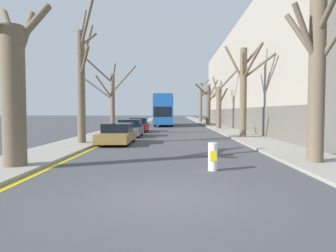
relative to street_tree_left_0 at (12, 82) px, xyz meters
name	(u,v)px	position (x,y,z in m)	size (l,w,h in m)	color
ground_plane	(166,198)	(5.51, -3.55, -3.07)	(300.00, 300.00, 0.00)	#424247
sidewalk_left	(142,122)	(-0.38, 46.45, -3.01)	(2.80, 120.00, 0.12)	gray
sidewalk_right	(204,122)	(11.39, 46.45, -3.01)	(2.80, 120.00, 0.12)	gray
building_facade_right	(270,80)	(17.78, 27.62, 2.92)	(10.08, 46.88, 12.01)	#9E9384
kerb_line_stripe	(150,122)	(1.21, 46.45, -3.07)	(0.24, 120.00, 0.01)	yellow
street_tree_left_0	(12,82)	(0.00, 0.00, 0.00)	(3.11, 4.26, 6.42)	brown
street_tree_left_1	(82,78)	(0.07, 7.86, 1.05)	(1.64, 3.48, 8.82)	brown
street_tree_left_2	(111,98)	(0.08, 16.24, 0.14)	(5.34, 1.51, 6.58)	brown
street_tree_right_0	(318,69)	(11.09, 0.92, 0.55)	(2.74, 2.55, 7.54)	brown
street_tree_right_1	(244,88)	(10.96, 12.14, 0.76)	(3.35, 3.32, 7.18)	brown
street_tree_right_2	(219,104)	(10.96, 24.22, -0.11)	(2.31, 4.36, 6.56)	brown
street_tree_right_3	(208,102)	(10.88, 34.79, 0.34)	(4.00, 4.52, 6.71)	brown
street_tree_right_4	(201,101)	(10.92, 46.82, 0.95)	(2.30, 0.87, 8.19)	brown
double_decker_bus	(164,109)	(4.29, 32.93, -0.61)	(2.61, 10.73, 4.36)	#19519E
parked_car_0	(117,134)	(2.12, 8.29, -2.46)	(1.89, 4.47, 1.29)	olive
parked_car_1	(130,128)	(2.12, 13.79, -2.42)	(1.90, 3.99, 1.38)	#4C5156
parked_car_2	(139,125)	(2.12, 19.69, -2.42)	(1.82, 3.93, 1.39)	maroon
traffic_bollard	(213,157)	(7.03, -0.25, -2.59)	(0.32, 0.33, 0.96)	white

